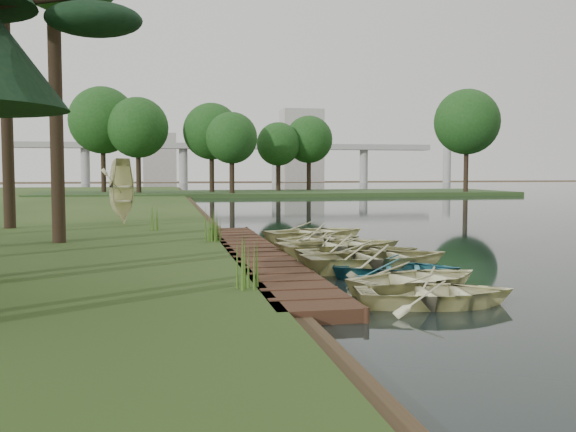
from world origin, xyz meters
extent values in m
plane|color=#3D2F1D|center=(0.00, 0.00, 0.00)|extent=(300.00, 300.00, 0.00)
cube|color=#3B2417|center=(-1.60, 0.00, 0.15)|extent=(1.60, 16.00, 0.30)
cube|color=#2A441E|center=(8.00, 50.00, 0.23)|extent=(50.00, 14.00, 0.45)
cylinder|color=black|center=(-15.33, 50.00, 2.85)|extent=(0.50, 0.50, 4.80)
sphere|color=#1B4617|center=(-15.33, 50.00, 6.45)|extent=(5.60, 5.60, 5.60)
cylinder|color=black|center=(-8.67, 50.00, 2.85)|extent=(0.50, 0.50, 4.80)
sphere|color=#1B4617|center=(-8.67, 50.00, 6.45)|extent=(5.60, 5.60, 5.60)
cylinder|color=black|center=(-2.00, 50.00, 2.85)|extent=(0.50, 0.50, 4.80)
sphere|color=#1B4617|center=(-2.00, 50.00, 6.45)|extent=(5.60, 5.60, 5.60)
cylinder|color=black|center=(4.67, 50.00, 2.85)|extent=(0.50, 0.50, 4.80)
sphere|color=#1B4617|center=(4.67, 50.00, 6.45)|extent=(5.60, 5.60, 5.60)
cylinder|color=black|center=(11.33, 50.00, 2.85)|extent=(0.50, 0.50, 4.80)
sphere|color=#1B4617|center=(11.33, 50.00, 6.45)|extent=(5.60, 5.60, 5.60)
cylinder|color=black|center=(18.00, 50.00, 2.85)|extent=(0.50, 0.50, 4.80)
sphere|color=#1B4617|center=(18.00, 50.00, 6.45)|extent=(5.60, 5.60, 5.60)
cylinder|color=black|center=(24.67, 50.00, 2.85)|extent=(0.50, 0.50, 4.80)
sphere|color=#1B4617|center=(24.67, 50.00, 6.45)|extent=(5.60, 5.60, 5.60)
cube|color=#A5A5A0|center=(10.00, 120.00, 8.00)|extent=(90.00, 4.00, 1.20)
cylinder|color=#A5A5A0|center=(-20.00, 120.00, 4.00)|extent=(1.80, 1.80, 8.00)
cylinder|color=#A5A5A0|center=(0.00, 120.00, 4.00)|extent=(1.80, 1.80, 8.00)
cylinder|color=#A5A5A0|center=(20.00, 120.00, 4.00)|extent=(1.80, 1.80, 8.00)
cylinder|color=#A5A5A0|center=(40.00, 120.00, 4.00)|extent=(1.80, 1.80, 8.00)
cylinder|color=#A5A5A0|center=(60.00, 120.00, 4.00)|extent=(1.80, 1.80, 8.00)
cube|color=#A5A5A0|center=(30.00, 140.00, 9.00)|extent=(10.00, 8.00, 18.00)
cube|color=#A5A5A0|center=(-5.00, 145.00, 6.00)|extent=(8.00, 8.00, 12.00)
imported|color=beige|center=(0.90, -6.90, 0.37)|extent=(3.34, 2.58, 0.64)
imported|color=beige|center=(1.16, -5.45, 0.39)|extent=(3.86, 3.29, 0.68)
imported|color=teal|center=(1.27, -3.79, 0.36)|extent=(3.59, 3.08, 0.63)
imported|color=beige|center=(1.22, -2.53, 0.46)|extent=(4.23, 3.21, 0.83)
imported|color=beige|center=(1.21, -1.09, 0.42)|extent=(3.74, 2.79, 0.74)
imported|color=beige|center=(1.09, 0.33, 0.46)|extent=(4.31, 3.38, 0.81)
imported|color=beige|center=(0.82, 1.72, 0.38)|extent=(3.77, 3.28, 0.65)
imported|color=beige|center=(1.07, 2.91, 0.37)|extent=(3.47, 2.83, 0.63)
imported|color=beige|center=(1.30, 4.52, 0.45)|extent=(4.47, 3.68, 0.81)
imported|color=beige|center=(-6.01, 11.02, 0.60)|extent=(3.55, 3.46, 0.60)
cylinder|color=black|center=(-7.58, 3.62, 5.02)|extent=(0.43, 0.43, 9.44)
cylinder|color=black|center=(-10.41, 9.59, 5.99)|extent=(0.47, 0.47, 11.37)
cone|color=#3F661E|center=(-2.60, -5.69, 0.83)|extent=(0.60, 0.60, 1.07)
cone|color=#3F661E|center=(-2.60, 3.25, 0.82)|extent=(0.60, 0.60, 1.04)
cone|color=#3F661E|center=(-2.60, 2.99, 0.78)|extent=(0.60, 0.60, 0.96)
cone|color=#3F661E|center=(-4.67, 7.51, 0.82)|extent=(0.60, 0.60, 1.04)
camera|label=1|loc=(-4.21, -18.28, 2.63)|focal=40.00mm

